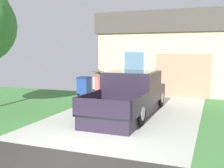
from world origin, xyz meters
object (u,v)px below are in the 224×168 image
object	(u,v)px
person_with_hat	(98,88)
house_with_garage	(186,53)
handbag	(96,109)
pickup_truck	(131,94)
wheeled_trash_bin	(84,85)

from	to	relation	value
person_with_hat	house_with_garage	bearing A→B (deg)	74.56
person_with_hat	handbag	world-z (taller)	person_with_hat
person_with_hat	pickup_truck	bearing A→B (deg)	9.75
pickup_truck	handbag	size ratio (longest dim) A/B	12.23
pickup_truck	wheeled_trash_bin	size ratio (longest dim) A/B	5.04
house_with_garage	handbag	bearing A→B (deg)	-107.39
handbag	wheeled_trash_bin	distance (m)	4.45
pickup_truck	wheeled_trash_bin	distance (m)	4.86
pickup_truck	person_with_hat	xyz separation A→B (m)	(-1.33, -0.15, 0.21)
person_with_hat	house_with_garage	xyz separation A→B (m)	(2.62, 7.77, 1.36)
handbag	house_with_garage	xyz separation A→B (m)	(2.54, 8.11, 2.16)
person_with_hat	wheeled_trash_bin	world-z (taller)	person_with_hat
house_with_garage	wheeled_trash_bin	size ratio (longest dim) A/B	9.42
wheeled_trash_bin	handbag	bearing A→B (deg)	-57.63
house_with_garage	wheeled_trash_bin	distance (m)	6.80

